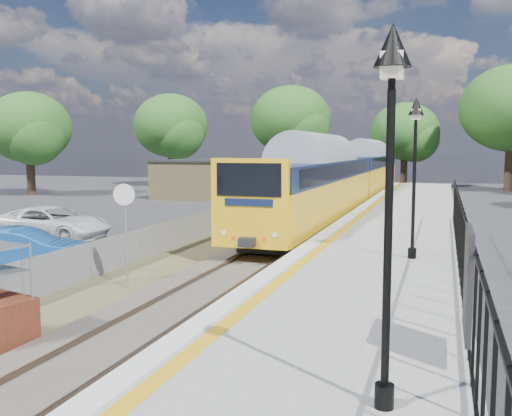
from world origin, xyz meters
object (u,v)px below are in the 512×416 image
at_px(victorian_lamp_north, 415,140).
at_px(car_white, 51,223).
at_px(victorian_lamp_south, 391,129).
at_px(train, 348,174).
at_px(speed_sign, 125,217).
at_px(car_yellow, 9,247).
at_px(car_blue, 21,251).

bearing_deg(victorian_lamp_north, car_white, 165.28).
bearing_deg(car_white, victorian_lamp_south, -132.25).
xyz_separation_m(train, speed_sign, (-2.50, -24.08, -0.22)).
xyz_separation_m(speed_sign, car_yellow, (-6.21, 2.30, -1.59)).
relative_size(victorian_lamp_north, car_yellow, 1.25).
height_order(car_yellow, car_white, car_white).
height_order(victorian_lamp_north, car_blue, victorian_lamp_north).
relative_size(victorian_lamp_south, car_white, 0.86).
relative_size(victorian_lamp_north, car_white, 0.86).
bearing_deg(train, car_blue, -106.58).
relative_size(speed_sign, car_yellow, 0.84).
distance_m(train, car_white, 20.20).
xyz_separation_m(victorian_lamp_north, train, (-5.30, 21.36, -1.96)).
bearing_deg(car_blue, victorian_lamp_south, -144.50).
bearing_deg(victorian_lamp_north, victorian_lamp_south, -88.85).
distance_m(victorian_lamp_north, speed_sign, 8.54).
distance_m(victorian_lamp_north, car_white, 16.62).
distance_m(speed_sign, car_yellow, 6.81).
xyz_separation_m(victorian_lamp_south, car_blue, (-12.41, 8.14, -3.56)).
bearing_deg(speed_sign, victorian_lamp_south, -56.69).
bearing_deg(car_yellow, car_white, 14.46).
distance_m(victorian_lamp_south, train, 31.90).
relative_size(victorian_lamp_north, train, 0.11).
height_order(victorian_lamp_south, car_white, victorian_lamp_south).
relative_size(victorian_lamp_south, car_yellow, 1.25).
relative_size(victorian_lamp_south, speed_sign, 1.50).
xyz_separation_m(car_blue, car_yellow, (-1.80, 1.44, -0.21)).
height_order(speed_sign, car_white, speed_sign).
distance_m(car_blue, car_white, 6.93).
bearing_deg(victorian_lamp_north, train, 103.94).
xyz_separation_m(victorian_lamp_south, car_white, (-15.91, 14.13, -3.55)).
bearing_deg(speed_sign, car_blue, 154.56).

